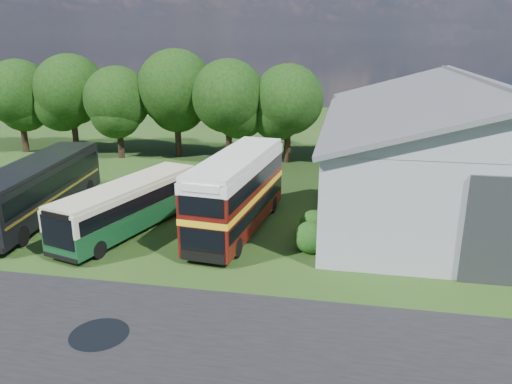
% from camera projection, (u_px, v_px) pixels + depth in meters
% --- Properties ---
extents(ground, '(120.00, 120.00, 0.00)m').
position_uv_depth(ground, '(166.00, 299.00, 21.09)').
color(ground, '#1F3A12').
rests_on(ground, ground).
extents(asphalt_road, '(60.00, 8.00, 0.02)m').
position_uv_depth(asphalt_road, '(216.00, 348.00, 17.75)').
color(asphalt_road, black).
rests_on(asphalt_road, ground).
extents(puddle, '(2.20, 2.20, 0.01)m').
position_uv_depth(puddle, '(99.00, 335.00, 18.54)').
color(puddle, black).
rests_on(puddle, ground).
extents(storage_shed, '(18.80, 24.80, 8.15)m').
position_uv_depth(storage_shed, '(471.00, 140.00, 32.17)').
color(storage_shed, gray).
rests_on(storage_shed, ground).
extents(tree_far_left, '(6.12, 6.12, 8.64)m').
position_uv_depth(tree_far_left, '(18.00, 93.00, 45.97)').
color(tree_far_left, black).
rests_on(tree_far_left, ground).
extents(tree_left_a, '(6.46, 6.46, 9.12)m').
position_uv_depth(tree_left_a, '(70.00, 90.00, 45.47)').
color(tree_left_a, black).
rests_on(tree_left_a, ground).
extents(tree_left_b, '(5.78, 5.78, 8.16)m').
position_uv_depth(tree_left_b, '(117.00, 99.00, 43.83)').
color(tree_left_b, black).
rests_on(tree_left_b, ground).
extents(tree_mid, '(6.80, 6.80, 9.60)m').
position_uv_depth(tree_mid, '(176.00, 88.00, 43.89)').
color(tree_mid, black).
rests_on(tree_mid, ground).
extents(tree_right_a, '(6.26, 6.26, 8.83)m').
position_uv_depth(tree_right_a, '(228.00, 96.00, 42.22)').
color(tree_right_a, black).
rests_on(tree_right_a, ground).
extents(tree_right_b, '(5.98, 5.98, 8.45)m').
position_uv_depth(tree_right_b, '(288.00, 100.00, 42.16)').
color(tree_right_b, black).
rests_on(tree_right_b, ground).
extents(shrub_front, '(1.70, 1.70, 1.70)m').
position_uv_depth(shrub_front, '(310.00, 251.00, 25.72)').
color(shrub_front, '#194714').
rests_on(shrub_front, ground).
extents(shrub_mid, '(1.60, 1.60, 1.60)m').
position_uv_depth(shrub_mid, '(313.00, 236.00, 27.60)').
color(shrub_mid, '#194714').
rests_on(shrub_mid, ground).
extents(bus_green_single, '(5.07, 10.44, 2.81)m').
position_uv_depth(bus_green_single, '(129.00, 206.00, 28.00)').
color(bus_green_single, black).
rests_on(bus_green_single, ground).
extents(bus_maroon_double, '(3.71, 10.46, 4.40)m').
position_uv_depth(bus_maroon_double, '(237.00, 193.00, 27.87)').
color(bus_maroon_double, black).
rests_on(bus_maroon_double, ground).
extents(bus_dark_single, '(4.10, 12.59, 3.41)m').
position_uv_depth(bus_dark_single, '(37.00, 188.00, 30.05)').
color(bus_dark_single, black).
rests_on(bus_dark_single, ground).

